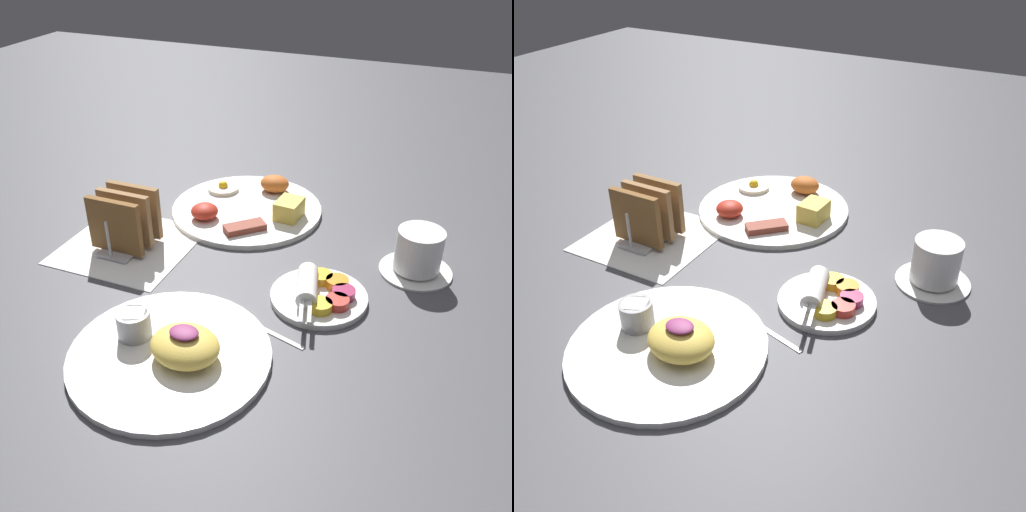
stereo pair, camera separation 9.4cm
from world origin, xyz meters
TOP-DOWN VIEW (x-y plane):
  - ground_plane at (0.00, 0.00)m, footprint 3.00×3.00m
  - napkin_flat at (-0.17, 0.02)m, footprint 0.22×0.22m
  - plate_breakfast at (-0.02, 0.22)m, footprint 0.29×0.29m
  - plate_condiments at (0.19, -0.01)m, footprint 0.15×0.17m
  - plate_foreground at (0.04, -0.21)m, footprint 0.28×0.28m
  - toast_rack at (-0.17, 0.02)m, footprint 0.10×0.12m
  - coffee_cup at (0.32, 0.13)m, footprint 0.12×0.12m
  - teaspoon at (0.12, -0.10)m, footprint 0.13×0.04m

SIDE VIEW (x-z plane):
  - ground_plane at x=0.00m, z-range 0.00..0.00m
  - napkin_flat at x=-0.17m, z-range 0.00..0.00m
  - teaspoon at x=0.12m, z-range 0.00..0.01m
  - plate_breakfast at x=-0.02m, z-range -0.01..0.03m
  - plate_condiments at x=0.19m, z-range -0.01..0.03m
  - plate_foreground at x=0.04m, z-range -0.01..0.04m
  - coffee_cup at x=0.32m, z-range 0.00..0.08m
  - toast_rack at x=-0.17m, z-range 0.00..0.10m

